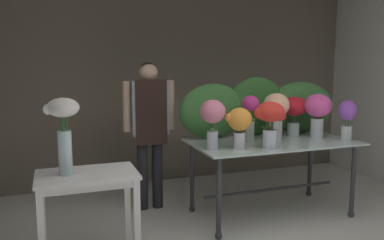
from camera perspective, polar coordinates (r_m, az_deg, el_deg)
name	(u,v)px	position (r m, az deg, el deg)	size (l,w,h in m)	color
ground_plane	(224,220)	(4.27, 4.71, -14.36)	(7.31, 7.31, 0.00)	beige
wall_back	(176,87)	(5.51, -2.32, 4.91)	(5.43, 0.12, 2.64)	#706656
display_table_glass	(272,152)	(4.29, 11.61, -4.67)	(1.76, 0.94, 0.83)	#AFC7C0
side_table_white	(87,187)	(3.24, -15.07, -9.45)	(0.78, 0.50, 0.79)	white
florist	(149,120)	(4.35, -6.28, 0.01)	(0.59, 0.24, 1.66)	#232328
foliage_backdrop	(263,108)	(4.56, 10.42, 1.70)	(1.98, 0.32, 0.67)	#387033
vase_peach_dahlias	(276,111)	(4.26, 12.21, 1.27)	(0.28, 0.28, 0.51)	silver
vase_fuchsia_roses	(318,110)	(4.48, 17.95, 1.34)	(0.30, 0.30, 0.49)	silver
vase_scarlet_peonies	(270,118)	(3.83, 11.39, 0.28)	(0.32, 0.28, 0.46)	silver
vase_rosy_ranunculus	(213,117)	(3.73, 3.03, 0.50)	(0.26, 0.25, 0.48)	silver
vase_magenta_anemones	(251,113)	(4.13, 8.58, 1.01)	(0.20, 0.18, 0.49)	silver
vase_crimson_tulips	(294,110)	(4.57, 14.73, 1.39)	(0.31, 0.30, 0.45)	silver
vase_violet_lilies	(347,117)	(4.46, 21.80, 0.39)	(0.19, 0.19, 0.44)	silver
vase_sunset_snapdragons	(239,123)	(3.77, 6.92, -0.50)	(0.26, 0.23, 0.40)	silver
vase_white_roses_tall	(64,125)	(3.12, -18.31, -0.74)	(0.27, 0.24, 0.60)	silver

